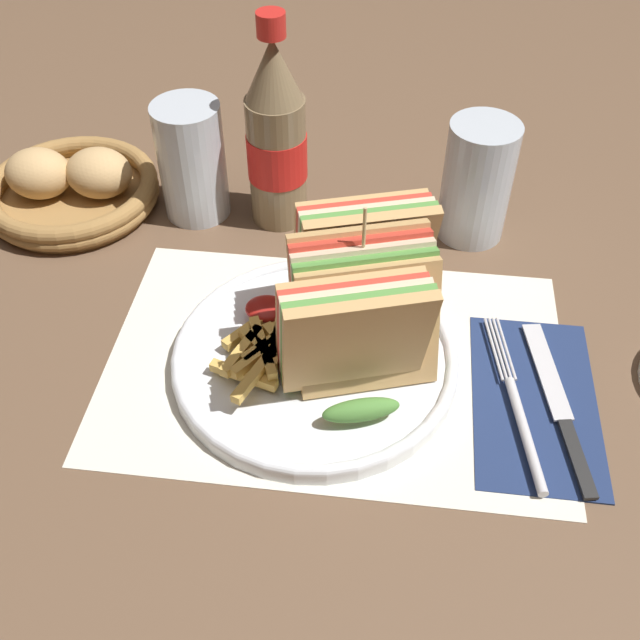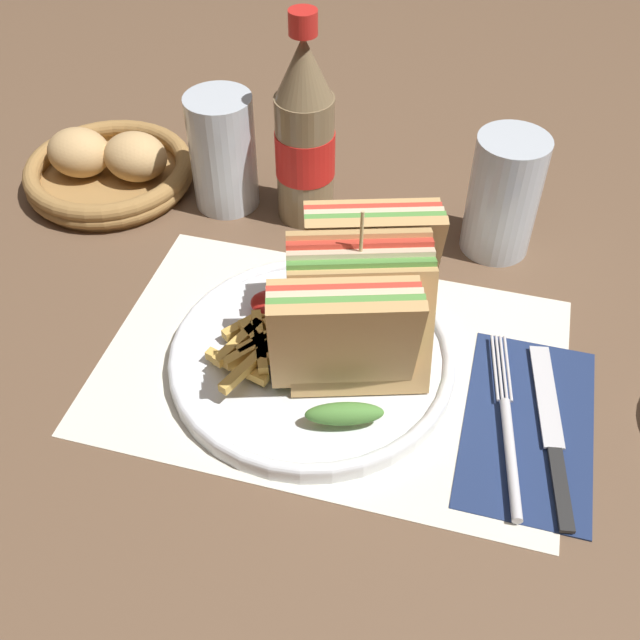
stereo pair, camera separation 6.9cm
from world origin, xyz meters
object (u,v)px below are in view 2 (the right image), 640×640
(fork, at_px, (509,437))
(knife, at_px, (552,432))
(glass_near, at_px, (502,202))
(glass_far, at_px, (224,159))
(club_sandwich, at_px, (358,302))
(bread_basket, at_px, (109,169))
(plate_main, at_px, (314,357))
(coke_bottle_near, at_px, (305,136))

(fork, height_order, knife, fork)
(glass_near, distance_m, glass_far, 0.31)
(glass_far, bearing_deg, club_sandwich, -45.64)
(fork, distance_m, bread_basket, 0.56)
(plate_main, xyz_separation_m, glass_near, (0.15, 0.22, 0.05))
(plate_main, relative_size, knife, 1.37)
(bread_basket, bearing_deg, knife, -24.56)
(knife, bearing_deg, plate_main, 163.15)
(fork, relative_size, glass_far, 1.47)
(club_sandwich, relative_size, knife, 1.15)
(club_sandwich, bearing_deg, fork, -21.39)
(plate_main, xyz_separation_m, knife, (0.22, -0.03, -0.00))
(coke_bottle_near, xyz_separation_m, glass_far, (-0.10, -0.00, -0.04))
(fork, bearing_deg, club_sandwich, 148.84)
(coke_bottle_near, bearing_deg, plate_main, -72.26)
(knife, distance_m, coke_bottle_near, 0.40)
(club_sandwich, height_order, glass_far, club_sandwich)
(coke_bottle_near, bearing_deg, club_sandwich, -62.88)
(glass_near, bearing_deg, coke_bottle_near, 179.20)
(club_sandwich, distance_m, coke_bottle_near, 0.24)
(glass_near, distance_m, bread_basket, 0.46)
(club_sandwich, xyz_separation_m, coke_bottle_near, (-0.11, 0.21, 0.02))
(plate_main, height_order, club_sandwich, club_sandwich)
(club_sandwich, xyz_separation_m, bread_basket, (-0.35, 0.20, -0.06))
(knife, bearing_deg, glass_near, 96.99)
(glass_near, height_order, glass_far, same)
(coke_bottle_near, bearing_deg, knife, -40.74)
(coke_bottle_near, bearing_deg, bread_basket, -178.43)
(plate_main, relative_size, coke_bottle_near, 1.13)
(fork, xyz_separation_m, knife, (0.04, 0.02, -0.00))
(bread_basket, bearing_deg, club_sandwich, -30.07)
(coke_bottle_near, distance_m, glass_far, 0.11)
(coke_bottle_near, bearing_deg, glass_near, -0.80)
(plate_main, bearing_deg, club_sandwich, 21.38)
(fork, relative_size, coke_bottle_near, 0.84)
(fork, bearing_deg, plate_main, 156.78)
(plate_main, bearing_deg, fork, -13.45)
(glass_near, bearing_deg, bread_basket, -179.55)
(fork, bearing_deg, knife, 15.09)
(fork, bearing_deg, coke_bottle_near, 123.89)
(knife, height_order, glass_far, glass_far)
(knife, xyz_separation_m, glass_near, (-0.07, 0.25, 0.05))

